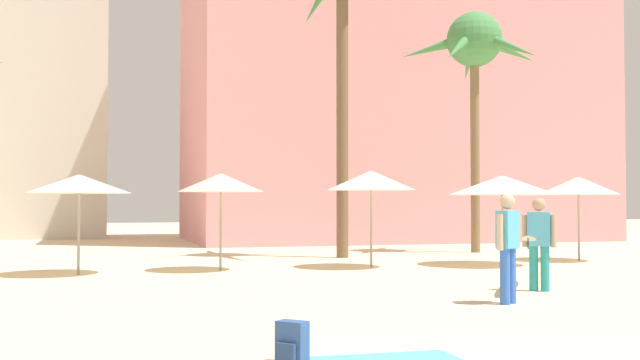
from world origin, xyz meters
TOP-DOWN VIEW (x-y plane):
  - hotel_pink at (9.19, 26.91)m, footprint 17.71×9.45m
  - palm_tree_center at (8.47, 17.41)m, footprint 4.73×4.44m
  - cafe_umbrella_1 at (3.16, 12.82)m, footprint 2.21×2.21m
  - cafe_umbrella_2 at (9.50, 13.32)m, footprint 2.24×2.24m
  - cafe_umbrella_3 at (-3.78, 12.87)m, footprint 2.31×2.31m
  - cafe_umbrella_4 at (-0.57, 12.99)m, footprint 2.04×2.04m
  - cafe_umbrella_6 at (6.67, 12.54)m, footprint 2.76×2.76m
  - backpack at (-1.50, 2.38)m, footprint 0.35×0.35m
  - person_far_right at (4.34, 7.28)m, footprint 1.96×2.76m
  - person_mid_center at (2.89, 5.76)m, footprint 0.56×0.40m

SIDE VIEW (x-z plane):
  - backpack at x=-1.50m, z-range -0.01..0.41m
  - person_far_right at x=4.34m, z-range 0.07..1.76m
  - person_mid_center at x=2.89m, z-range 0.09..1.82m
  - cafe_umbrella_3 at x=-3.78m, z-range 0.91..3.15m
  - cafe_umbrella_6 at x=6.67m, z-range 0.91..3.23m
  - cafe_umbrella_4 at x=-0.57m, z-range 0.93..3.24m
  - cafe_umbrella_2 at x=9.50m, z-range 0.92..3.26m
  - cafe_umbrella_1 at x=3.16m, z-range 0.96..3.37m
  - palm_tree_center at x=8.47m, z-range 2.70..10.59m
  - hotel_pink at x=9.19m, z-range 0.00..15.61m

